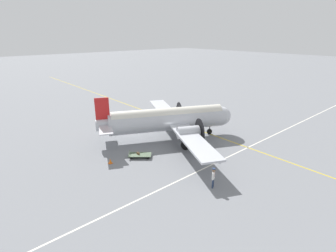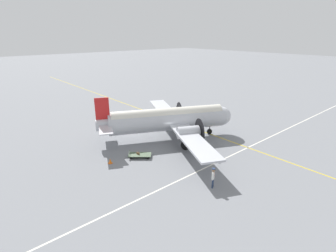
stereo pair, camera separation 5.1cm
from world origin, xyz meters
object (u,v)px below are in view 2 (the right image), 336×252
suitcase_near_door (138,155)px  traffic_cone (110,161)px  airliner_main (171,119)px  crew_foreground (213,176)px  baggage_cart (140,155)px

suitcase_near_door → traffic_cone: 3.01m
airliner_main → crew_foreground: (-10.64, 4.74, -1.33)m
baggage_cart → traffic_cone: 3.16m
airliner_main → crew_foreground: size_ratio=11.50×
suitcase_near_door → traffic_cone: suitcase_near_door is taller
traffic_cone → baggage_cart: bearing=-105.1°
traffic_cone → crew_foreground: bearing=-155.5°
suitcase_near_door → airliner_main: bearing=-74.7°
crew_foreground → traffic_cone: size_ratio=3.52×
suitcase_near_door → crew_foreground: bearing=-170.9°
baggage_cart → suitcase_near_door: bearing=161.7°
airliner_main → crew_foreground: bearing=-88.2°
suitcase_near_door → baggage_cart: bearing=-149.4°
airliner_main → traffic_cone: (-1.04, 9.13, -2.24)m
airliner_main → suitcase_near_door: (-1.69, 6.18, -2.22)m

